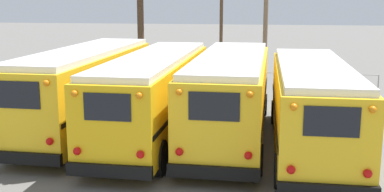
{
  "coord_description": "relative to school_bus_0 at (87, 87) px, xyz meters",
  "views": [
    {
      "loc": [
        2.59,
        -16.58,
        5.13
      ],
      "look_at": [
        0.0,
        0.54,
        1.6
      ],
      "focal_mm": 45.0,
      "sensor_mm": 36.0,
      "label": 1
    }
  ],
  "objects": [
    {
      "name": "utility_pole",
      "position": [
        6.81,
        10.26,
        2.72
      ],
      "size": [
        1.8,
        0.26,
        8.59
      ],
      "color": "#75604C",
      "rests_on": "ground"
    },
    {
      "name": "ground_plane",
      "position": [
        4.21,
        -0.95,
        -1.76
      ],
      "size": [
        160.0,
        160.0,
        0.0
      ],
      "primitive_type": "plane",
      "color": "#66635E"
    },
    {
      "name": "school_bus_0",
      "position": [
        0.0,
        0.0,
        0.0
      ],
      "size": [
        2.66,
        10.23,
        3.22
      ],
      "color": "yellow",
      "rests_on": "ground"
    },
    {
      "name": "school_bus_3",
      "position": [
        8.42,
        -1.33,
        -0.12
      ],
      "size": [
        2.53,
        9.77,
        3.01
      ],
      "color": "yellow",
      "rests_on": "ground"
    },
    {
      "name": "school_bus_1",
      "position": [
        2.81,
        -0.26,
        -0.07
      ],
      "size": [
        2.59,
        10.98,
        3.07
      ],
      "color": "yellow",
      "rests_on": "ground"
    },
    {
      "name": "fence_line",
      "position": [
        4.21,
        6.99,
        -0.78
      ],
      "size": [
        16.48,
        0.06,
        1.42
      ],
      "color": "#939399",
      "rests_on": "ground"
    },
    {
      "name": "school_bus_2",
      "position": [
        5.61,
        -0.13,
        -0.07
      ],
      "size": [
        2.75,
        10.45,
        3.11
      ],
      "color": "yellow",
      "rests_on": "ground"
    }
  ]
}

